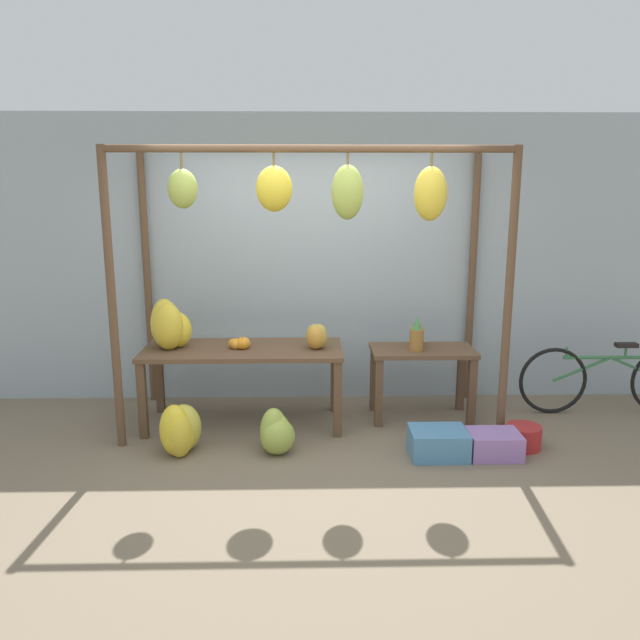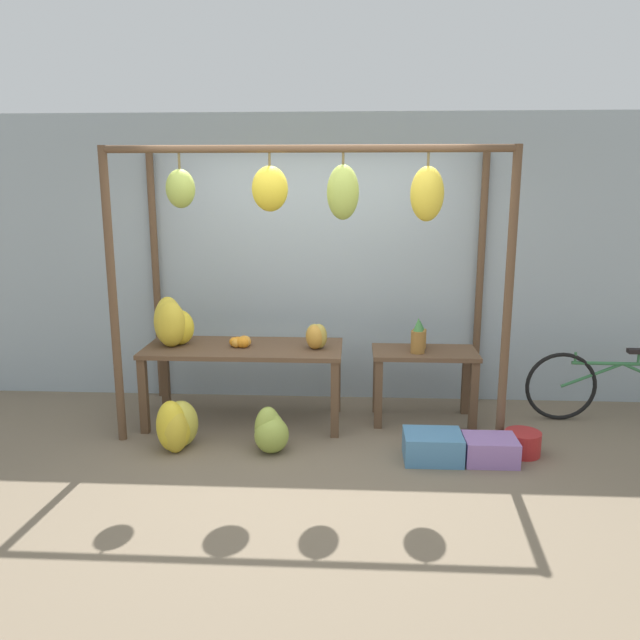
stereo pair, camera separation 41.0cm
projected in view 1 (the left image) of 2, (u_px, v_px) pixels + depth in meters
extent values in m
plane|color=#756651|center=(312.00, 460.00, 4.94)|extent=(20.00, 20.00, 0.00)
cube|color=#99A8B2|center=(310.00, 260.00, 6.15)|extent=(8.00, 0.08, 2.80)
cylinder|color=brown|center=(112.00, 302.00, 4.96)|extent=(0.07, 0.07, 2.43)
cylinder|color=brown|center=(508.00, 301.00, 5.03)|extent=(0.07, 0.07, 2.43)
cylinder|color=brown|center=(147.00, 281.00, 6.07)|extent=(0.07, 0.07, 2.43)
cylinder|color=brown|center=(472.00, 280.00, 6.14)|extent=(0.07, 0.07, 2.43)
cylinder|color=brown|center=(311.00, 149.00, 4.74)|extent=(3.18, 0.06, 0.06)
cylinder|color=brown|center=(181.00, 161.00, 4.74)|extent=(0.02, 0.02, 0.12)
ellipsoid|color=#9EB247|center=(183.00, 189.00, 4.78)|extent=(0.23, 0.21, 0.30)
cylinder|color=brown|center=(274.00, 159.00, 4.75)|extent=(0.02, 0.02, 0.10)
ellipsoid|color=yellow|center=(274.00, 189.00, 4.80)|extent=(0.28, 0.25, 0.35)
cylinder|color=brown|center=(348.00, 159.00, 4.76)|extent=(0.02, 0.02, 0.09)
ellipsoid|color=#9EB247|center=(347.00, 192.00, 4.82)|extent=(0.25, 0.22, 0.42)
cylinder|color=brown|center=(432.00, 159.00, 4.78)|extent=(0.02, 0.02, 0.10)
ellipsoid|color=gold|center=(430.00, 194.00, 4.83)|extent=(0.26, 0.23, 0.42)
cube|color=brown|center=(243.00, 350.00, 5.55)|extent=(1.76, 0.73, 0.04)
cube|color=brown|center=(142.00, 401.00, 5.30)|extent=(0.07, 0.07, 0.67)
cube|color=brown|center=(338.00, 399.00, 5.33)|extent=(0.07, 0.07, 0.67)
cube|color=brown|center=(160.00, 378.00, 5.92)|extent=(0.07, 0.07, 0.67)
cube|color=brown|center=(334.00, 377.00, 5.95)|extent=(0.07, 0.07, 0.67)
cube|color=brown|center=(423.00, 351.00, 5.71)|extent=(0.94, 0.50, 0.04)
cube|color=brown|center=(379.00, 393.00, 5.57)|extent=(0.07, 0.07, 0.63)
cube|color=brown|center=(472.00, 392.00, 5.59)|extent=(0.07, 0.07, 0.63)
cube|color=brown|center=(374.00, 379.00, 5.97)|extent=(0.07, 0.07, 0.63)
cube|color=brown|center=(461.00, 378.00, 5.98)|extent=(0.07, 0.07, 0.63)
ellipsoid|color=yellow|center=(177.00, 330.00, 5.54)|extent=(0.33, 0.32, 0.32)
ellipsoid|color=yellow|center=(172.00, 327.00, 5.56)|extent=(0.29, 0.29, 0.35)
ellipsoid|color=yellow|center=(165.00, 323.00, 5.53)|extent=(0.36, 0.35, 0.44)
ellipsoid|color=gold|center=(166.00, 324.00, 5.49)|extent=(0.28, 0.31, 0.44)
ellipsoid|color=gold|center=(168.00, 326.00, 5.44)|extent=(0.35, 0.34, 0.42)
sphere|color=orange|center=(241.00, 344.00, 5.49)|extent=(0.09, 0.09, 0.09)
sphere|color=orange|center=(233.00, 344.00, 5.52)|extent=(0.09, 0.09, 0.09)
sphere|color=orange|center=(245.00, 342.00, 5.56)|extent=(0.09, 0.09, 0.09)
sphere|color=orange|center=(241.00, 342.00, 5.56)|extent=(0.09, 0.09, 0.09)
sphere|color=orange|center=(236.00, 345.00, 5.49)|extent=(0.08, 0.08, 0.08)
sphere|color=orange|center=(243.00, 342.00, 5.59)|extent=(0.09, 0.09, 0.09)
sphere|color=orange|center=(245.00, 344.00, 5.50)|extent=(0.09, 0.09, 0.09)
sphere|color=orange|center=(243.00, 344.00, 5.49)|extent=(0.09, 0.09, 0.09)
sphere|color=orange|center=(236.00, 343.00, 5.57)|extent=(0.08, 0.08, 0.08)
sphere|color=orange|center=(246.00, 343.00, 5.55)|extent=(0.08, 0.08, 0.08)
cylinder|color=olive|center=(416.00, 340.00, 5.60)|extent=(0.13, 0.13, 0.20)
cone|color=#428442|center=(417.00, 323.00, 5.57)|extent=(0.09, 0.09, 0.12)
cylinder|color=#A3702D|center=(417.00, 337.00, 5.77)|extent=(0.12, 0.12, 0.17)
cone|color=#337538|center=(417.00, 323.00, 5.75)|extent=(0.09, 0.09, 0.08)
ellipsoid|color=yellow|center=(178.00, 435.00, 5.00)|extent=(0.26, 0.29, 0.33)
ellipsoid|color=gold|center=(184.00, 428.00, 5.07)|extent=(0.39, 0.39, 0.39)
ellipsoid|color=gold|center=(176.00, 434.00, 5.01)|extent=(0.20, 0.22, 0.35)
ellipsoid|color=yellow|center=(175.00, 430.00, 4.98)|extent=(0.35, 0.36, 0.43)
ellipsoid|color=gold|center=(179.00, 435.00, 4.95)|extent=(0.29, 0.29, 0.37)
ellipsoid|color=#9EB247|center=(279.00, 434.00, 5.05)|extent=(0.28, 0.28, 0.32)
ellipsoid|color=gold|center=(274.00, 432.00, 5.13)|extent=(0.25, 0.26, 0.28)
ellipsoid|color=#9EB247|center=(274.00, 430.00, 5.04)|extent=(0.30, 0.30, 0.38)
ellipsoid|color=#9EB247|center=(278.00, 436.00, 5.02)|extent=(0.35, 0.33, 0.30)
cube|color=#4C84B2|center=(438.00, 443.00, 4.99)|extent=(0.45, 0.35, 0.22)
cylinder|color=#AD2323|center=(523.00, 437.00, 5.15)|extent=(0.29, 0.29, 0.19)
torus|color=black|center=(553.00, 381.00, 5.88)|extent=(0.64, 0.05, 0.64)
cylinder|color=#337042|center=(611.00, 357.00, 5.83)|extent=(0.90, 0.05, 0.03)
cylinder|color=#337042|center=(638.00, 369.00, 5.86)|extent=(0.54, 0.04, 0.25)
cylinder|color=#337042|center=(582.00, 369.00, 5.86)|extent=(0.54, 0.04, 0.25)
cylinder|color=#337042|center=(626.00, 352.00, 5.82)|extent=(0.02, 0.02, 0.10)
cube|color=black|center=(627.00, 345.00, 5.81)|extent=(0.20, 0.08, 0.04)
cylinder|color=#337042|center=(567.00, 352.00, 5.82)|extent=(0.02, 0.02, 0.10)
ellipsoid|color=#B2993D|center=(319.00, 336.00, 5.50)|extent=(0.20, 0.21, 0.22)
ellipsoid|color=gold|center=(315.00, 337.00, 5.48)|extent=(0.22, 0.22, 0.22)
ellipsoid|color=#B2993D|center=(315.00, 336.00, 5.50)|extent=(0.23, 0.23, 0.22)
cube|color=#9970B7|center=(494.00, 444.00, 4.99)|extent=(0.41, 0.32, 0.20)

